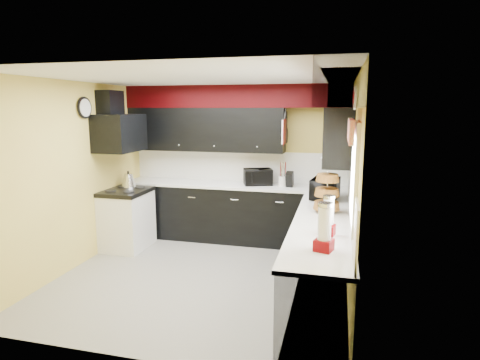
{
  "coord_description": "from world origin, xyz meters",
  "views": [
    {
      "loc": [
        1.64,
        -4.63,
        2.15
      ],
      "look_at": [
        0.31,
        0.7,
        1.16
      ],
      "focal_mm": 30.0,
      "sensor_mm": 36.0,
      "label": 1
    }
  ],
  "objects_px": {
    "utensil_crock": "(283,181)",
    "kettle": "(129,180)",
    "knife_block": "(290,180)",
    "microwave": "(325,188)",
    "toaster_oven": "(258,177)"
  },
  "relations": [
    {
      "from": "utensil_crock",
      "to": "microwave",
      "type": "bearing_deg",
      "value": -47.64
    },
    {
      "from": "toaster_oven",
      "to": "kettle",
      "type": "xyz_separation_m",
      "value": [
        -1.98,
        -0.55,
        -0.04
      ]
    },
    {
      "from": "utensil_crock",
      "to": "kettle",
      "type": "height_order",
      "value": "kettle"
    },
    {
      "from": "utensil_crock",
      "to": "knife_block",
      "type": "xyz_separation_m",
      "value": [
        0.11,
        -0.06,
        0.04
      ]
    },
    {
      "from": "utensil_crock",
      "to": "toaster_oven",
      "type": "bearing_deg",
      "value": 179.02
    },
    {
      "from": "microwave",
      "to": "kettle",
      "type": "bearing_deg",
      "value": 94.35
    },
    {
      "from": "utensil_crock",
      "to": "knife_block",
      "type": "distance_m",
      "value": 0.13
    },
    {
      "from": "toaster_oven",
      "to": "utensil_crock",
      "type": "distance_m",
      "value": 0.4
    },
    {
      "from": "toaster_oven",
      "to": "knife_block",
      "type": "bearing_deg",
      "value": -27.81
    },
    {
      "from": "microwave",
      "to": "knife_block",
      "type": "relative_size",
      "value": 2.14
    },
    {
      "from": "toaster_oven",
      "to": "knife_block",
      "type": "relative_size",
      "value": 1.88
    },
    {
      "from": "utensil_crock",
      "to": "kettle",
      "type": "xyz_separation_m",
      "value": [
        -2.38,
        -0.54,
        0.01
      ]
    },
    {
      "from": "microwave",
      "to": "knife_block",
      "type": "bearing_deg",
      "value": 47.56
    },
    {
      "from": "microwave",
      "to": "utensil_crock",
      "type": "xyz_separation_m",
      "value": [
        -0.68,
        0.74,
        -0.06
      ]
    },
    {
      "from": "utensil_crock",
      "to": "kettle",
      "type": "relative_size",
      "value": 0.67
    }
  ]
}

